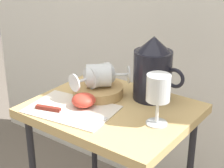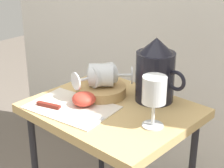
{
  "view_description": "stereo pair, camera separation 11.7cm",
  "coord_description": "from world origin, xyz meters",
  "px_view_note": "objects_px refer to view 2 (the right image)",
  "views": [
    {
      "loc": [
        0.64,
        -0.87,
        1.2
      ],
      "look_at": [
        0.0,
        0.0,
        0.74
      ],
      "focal_mm": 59.26,
      "sensor_mm": 36.0,
      "label": 1
    },
    {
      "loc": [
        0.73,
        -0.8,
        1.2
      ],
      "look_at": [
        0.0,
        0.0,
        0.74
      ],
      "focal_mm": 59.26,
      "sensor_mm": 36.0,
      "label": 2
    }
  ],
  "objects_px": {
    "basket_tray": "(101,90)",
    "wine_glass_upright": "(154,93)",
    "apple_half_left": "(84,99)",
    "wine_glass_tipped_near": "(101,75)",
    "table": "(112,127)",
    "knife": "(59,108)",
    "pitcher": "(155,75)",
    "wine_glass_tipped_far": "(103,75)"
  },
  "relations": [
    {
      "from": "wine_glass_tipped_far",
      "to": "apple_half_left",
      "type": "distance_m",
      "value": 0.11
    },
    {
      "from": "table",
      "to": "wine_glass_tipped_far",
      "type": "xyz_separation_m",
      "value": [
        -0.08,
        0.04,
        0.15
      ]
    },
    {
      "from": "apple_half_left",
      "to": "basket_tray",
      "type": "bearing_deg",
      "value": 101.06
    },
    {
      "from": "wine_glass_tipped_near",
      "to": "apple_half_left",
      "type": "xyz_separation_m",
      "value": [
        0.02,
        -0.1,
        -0.05
      ]
    },
    {
      "from": "table",
      "to": "wine_glass_tipped_far",
      "type": "distance_m",
      "value": 0.18
    },
    {
      "from": "wine_glass_tipped_far",
      "to": "apple_half_left",
      "type": "relative_size",
      "value": 2.01
    },
    {
      "from": "table",
      "to": "apple_half_left",
      "type": "relative_size",
      "value": 8.53
    },
    {
      "from": "basket_tray",
      "to": "pitcher",
      "type": "bearing_deg",
      "value": 30.33
    },
    {
      "from": "wine_glass_upright",
      "to": "wine_glass_tipped_near",
      "type": "distance_m",
      "value": 0.27
    },
    {
      "from": "table",
      "to": "basket_tray",
      "type": "distance_m",
      "value": 0.14
    },
    {
      "from": "table",
      "to": "basket_tray",
      "type": "height_order",
      "value": "basket_tray"
    },
    {
      "from": "basket_tray",
      "to": "knife",
      "type": "height_order",
      "value": "basket_tray"
    },
    {
      "from": "pitcher",
      "to": "wine_glass_upright",
      "type": "distance_m",
      "value": 0.18
    },
    {
      "from": "pitcher",
      "to": "wine_glass_tipped_far",
      "type": "distance_m",
      "value": 0.18
    },
    {
      "from": "basket_tray",
      "to": "wine_glass_upright",
      "type": "height_order",
      "value": "wine_glass_upright"
    },
    {
      "from": "pitcher",
      "to": "wine_glass_tipped_far",
      "type": "relative_size",
      "value": 1.39
    },
    {
      "from": "basket_tray",
      "to": "wine_glass_tipped_near",
      "type": "bearing_deg",
      "value": 95.25
    },
    {
      "from": "table",
      "to": "basket_tray",
      "type": "bearing_deg",
      "value": 155.08
    },
    {
      "from": "pitcher",
      "to": "apple_half_left",
      "type": "relative_size",
      "value": 2.79
    },
    {
      "from": "wine_glass_tipped_far",
      "to": "apple_half_left",
      "type": "bearing_deg",
      "value": -82.26
    },
    {
      "from": "table",
      "to": "pitcher",
      "type": "bearing_deg",
      "value": 62.85
    },
    {
      "from": "knife",
      "to": "wine_glass_tipped_near",
      "type": "bearing_deg",
      "value": 85.4
    },
    {
      "from": "basket_tray",
      "to": "apple_half_left",
      "type": "distance_m",
      "value": 0.1
    },
    {
      "from": "knife",
      "to": "pitcher",
      "type": "bearing_deg",
      "value": 57.06
    },
    {
      "from": "apple_half_left",
      "to": "knife",
      "type": "distance_m",
      "value": 0.08
    },
    {
      "from": "basket_tray",
      "to": "wine_glass_tipped_near",
      "type": "xyz_separation_m",
      "value": [
        -0.0,
        0.0,
        0.06
      ]
    },
    {
      "from": "wine_glass_tipped_near",
      "to": "knife",
      "type": "xyz_separation_m",
      "value": [
        -0.01,
        -0.18,
        -0.06
      ]
    },
    {
      "from": "wine_glass_tipped_near",
      "to": "wine_glass_tipped_far",
      "type": "relative_size",
      "value": 1.02
    },
    {
      "from": "wine_glass_upright",
      "to": "apple_half_left",
      "type": "height_order",
      "value": "wine_glass_upright"
    },
    {
      "from": "wine_glass_tipped_near",
      "to": "wine_glass_tipped_far",
      "type": "height_order",
      "value": "wine_glass_tipped_far"
    },
    {
      "from": "basket_tray",
      "to": "wine_glass_tipped_far",
      "type": "bearing_deg",
      "value": 27.97
    },
    {
      "from": "basket_tray",
      "to": "knife",
      "type": "bearing_deg",
      "value": -94.74
    },
    {
      "from": "basket_tray",
      "to": "apple_half_left",
      "type": "xyz_separation_m",
      "value": [
        0.02,
        -0.1,
        0.01
      ]
    },
    {
      "from": "basket_tray",
      "to": "apple_half_left",
      "type": "height_order",
      "value": "apple_half_left"
    },
    {
      "from": "table",
      "to": "basket_tray",
      "type": "relative_size",
      "value": 3.81
    },
    {
      "from": "knife",
      "to": "wine_glass_upright",
      "type": "bearing_deg",
      "value": 23.12
    },
    {
      "from": "pitcher",
      "to": "apple_half_left",
      "type": "xyz_separation_m",
      "value": [
        -0.14,
        -0.19,
        -0.06
      ]
    },
    {
      "from": "wine_glass_tipped_far",
      "to": "knife",
      "type": "relative_size",
      "value": 0.67
    },
    {
      "from": "table",
      "to": "pitcher",
      "type": "xyz_separation_m",
      "value": [
        0.07,
        0.14,
        0.16
      ]
    },
    {
      "from": "wine_glass_upright",
      "to": "basket_tray",
      "type": "bearing_deg",
      "value": 168.01
    },
    {
      "from": "basket_tray",
      "to": "wine_glass_upright",
      "type": "xyz_separation_m",
      "value": [
        0.26,
        -0.06,
        0.09
      ]
    },
    {
      "from": "table",
      "to": "apple_half_left",
      "type": "xyz_separation_m",
      "value": [
        -0.07,
        -0.06,
        0.1
      ]
    }
  ]
}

